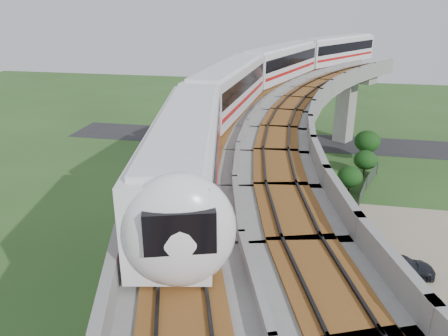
{
  "coord_description": "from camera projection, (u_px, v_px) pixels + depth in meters",
  "views": [
    {
      "loc": [
        4.03,
        -29.25,
        18.69
      ],
      "look_at": [
        -1.51,
        -0.96,
        7.5
      ],
      "focal_mm": 35.0,
      "sensor_mm": 36.0,
      "label": 1
    }
  ],
  "objects": [
    {
      "name": "metro_train",
      "position": [
        279.0,
        75.0,
        39.16
      ],
      "size": [
        16.58,
        60.34,
        3.64
      ],
      "color": "white",
      "rests_on": "ground"
    },
    {
      "name": "tree_4",
      "position": [
        332.0,
        228.0,
        34.22
      ],
      "size": [
        2.69,
        2.69,
        3.04
      ],
      "color": "#382314",
      "rests_on": "ground"
    },
    {
      "name": "asphalt_road",
      "position": [
        277.0,
        140.0,
        61.68
      ],
      "size": [
        60.0,
        8.0,
        0.03
      ],
      "primitive_type": "cube",
      "color": "#232326",
      "rests_on": "ground"
    },
    {
      "name": "ground",
      "position": [
        245.0,
        254.0,
        34.24
      ],
      "size": [
        160.0,
        160.0,
        0.0
      ],
      "primitive_type": "plane",
      "color": "#2B4E1F",
      "rests_on": "ground"
    },
    {
      "name": "dirt_lot",
      "position": [
        443.0,
        291.0,
        29.9
      ],
      "size": [
        18.0,
        26.0,
        0.04
      ],
      "primitive_type": "cube",
      "color": "gray",
      "rests_on": "ground"
    },
    {
      "name": "tree_1",
      "position": [
        365.0,
        160.0,
        48.91
      ],
      "size": [
        2.56,
        2.56,
        2.94
      ],
      "color": "#382314",
      "rests_on": "ground"
    },
    {
      "name": "car_dark",
      "position": [
        401.0,
        266.0,
        31.47
      ],
      "size": [
        4.7,
        1.97,
        1.35
      ],
      "primitive_type": "imported",
      "rotation": [
        0.0,
        0.0,
        1.59
      ],
      "color": "black",
      "rests_on": "dirt_lot"
    },
    {
      "name": "fence",
      "position": [
        376.0,
        259.0,
        32.22
      ],
      "size": [
        3.87,
        38.73,
        1.5
      ],
      "color": "#2D382D",
      "rests_on": "ground"
    },
    {
      "name": "tree_5",
      "position": [
        334.0,
        263.0,
        28.98
      ],
      "size": [
        2.65,
        2.65,
        3.44
      ],
      "color": "#382314",
      "rests_on": "ground"
    },
    {
      "name": "tree_2",
      "position": [
        350.0,
        177.0,
        44.61
      ],
      "size": [
        2.56,
        2.56,
        2.8
      ],
      "color": "#382314",
      "rests_on": "ground"
    },
    {
      "name": "tree_3",
      "position": [
        337.0,
        194.0,
        40.19
      ],
      "size": [
        1.94,
        1.94,
        2.74
      ],
      "color": "#382314",
      "rests_on": "ground"
    },
    {
      "name": "tree_0",
      "position": [
        367.0,
        141.0,
        52.63
      ],
      "size": [
        3.06,
        3.06,
        3.95
      ],
      "color": "#382314",
      "rests_on": "ground"
    },
    {
      "name": "viaduct",
      "position": [
        302.0,
        148.0,
        30.28
      ],
      "size": [
        19.58,
        73.98,
        11.4
      ],
      "color": "#99968E",
      "rests_on": "ground"
    }
  ]
}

